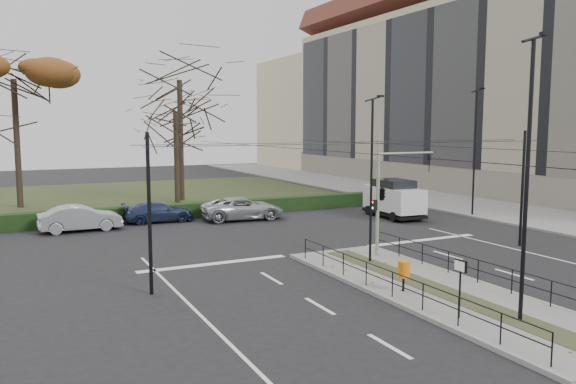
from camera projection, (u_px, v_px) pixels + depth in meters
name	position (u px, v px, depth m)	size (l,w,h in m)	color
ground	(394.00, 276.00, 23.30)	(140.00, 140.00, 0.00)	black
median_island	(435.00, 290.00, 21.07)	(4.40, 15.00, 0.14)	slate
sidewalk_east	(407.00, 195.00, 50.82)	(8.00, 90.00, 0.14)	slate
park	(115.00, 197.00, 49.12)	(38.00, 26.00, 0.10)	#283118
hedge	(149.00, 213.00, 37.15)	(38.00, 1.00, 1.00)	black
apartment_block	(477.00, 84.00, 55.77)	(13.09, 52.10, 21.64)	#C8BC90
median_railing	(437.00, 267.00, 20.88)	(4.14, 13.24, 0.92)	black
catenary	(373.00, 191.00, 24.35)	(20.00, 34.00, 6.00)	black
traffic_light	(383.00, 191.00, 26.35)	(3.53, 2.02, 5.20)	gray
litter_bin	(404.00, 270.00, 20.66)	(0.44, 0.44, 1.13)	black
info_panel	(460.00, 273.00, 17.69)	(0.11, 0.49, 1.87)	black
streetlamp_median_near	(527.00, 178.00, 17.07)	(0.74, 0.15, 8.86)	black
streetlamp_median_far	(372.00, 178.00, 24.88)	(0.62, 0.13, 7.43)	black
streetlamp_sidewalk	(475.00, 151.00, 38.41)	(0.73, 0.15, 8.69)	black
parked_car_second	(80.00, 218.00, 33.35)	(1.65, 4.72, 1.56)	#A3A6AB
parked_car_third	(158.00, 212.00, 36.56)	(1.83, 4.51, 1.31)	#1F2949
parked_car_fourth	(243.00, 208.00, 37.50)	(2.54, 5.50, 1.53)	#A3A6AB
white_van	(394.00, 198.00, 38.36)	(2.56, 5.13, 2.61)	silver
rust_tree	(13.00, 79.00, 41.61)	(10.15, 10.15, 12.65)	black
bare_tree_center	(180.00, 89.00, 45.98)	(8.83, 8.83, 13.15)	black
bare_tree_near	(176.00, 118.00, 44.72)	(5.91, 5.91, 9.73)	black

